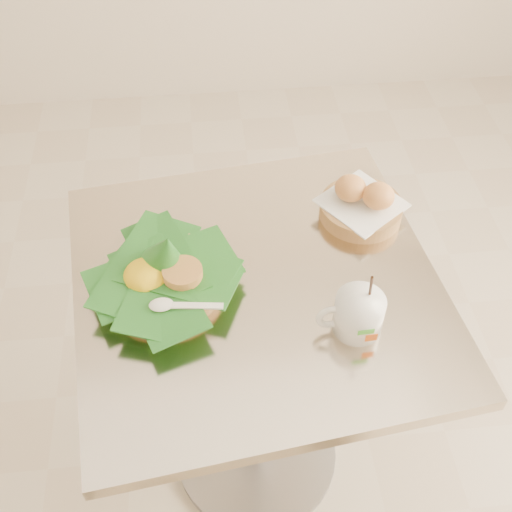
{
  "coord_description": "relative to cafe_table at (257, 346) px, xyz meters",
  "views": [
    {
      "loc": [
        0.04,
        -0.82,
        1.7
      ],
      "look_at": [
        0.13,
        -0.01,
        0.82
      ],
      "focal_mm": 45.0,
      "sensor_mm": 36.0,
      "label": 1
    }
  ],
  "objects": [
    {
      "name": "coffee_mug",
      "position": [
        0.17,
        -0.13,
        0.26
      ],
      "size": [
        0.12,
        0.09,
        0.15
      ],
      "rotation": [
        0.0,
        0.0,
        0.05
      ],
      "color": "white",
      "rests_on": "cafe_table"
    },
    {
      "name": "rice_basket",
      "position": [
        -0.18,
        0.01,
        0.26
      ],
      "size": [
        0.28,
        0.28,
        0.14
      ],
      "rotation": [
        0.0,
        0.0,
        0.19
      ],
      "color": "#AC8349",
      "rests_on": "cafe_table"
    },
    {
      "name": "cafe_table",
      "position": [
        0.0,
        0.0,
        0.0
      ],
      "size": [
        0.78,
        0.78,
        0.75
      ],
      "rotation": [
        0.0,
        0.0,
        0.12
      ],
      "color": "gray",
      "rests_on": "floor"
    },
    {
      "name": "floor",
      "position": [
        -0.13,
        0.01,
        -0.53
      ],
      "size": [
        3.6,
        3.6,
        0.0
      ],
      "primitive_type": "plane",
      "color": "beige",
      "rests_on": "ground"
    },
    {
      "name": "bread_basket",
      "position": [
        0.24,
        0.16,
        0.25
      ],
      "size": [
        0.21,
        0.21,
        0.09
      ],
      "rotation": [
        0.0,
        0.0,
        -0.15
      ],
      "color": "#AC8349",
      "rests_on": "cafe_table"
    }
  ]
}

